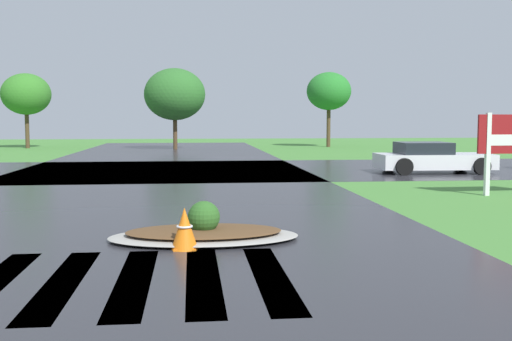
% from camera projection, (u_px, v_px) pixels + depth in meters
% --- Properties ---
extents(asphalt_roadway, '(11.56, 80.00, 0.01)m').
position_uv_depth(asphalt_roadway, '(131.00, 224.00, 12.18)').
color(asphalt_roadway, '#2B2B30').
rests_on(asphalt_roadway, ground).
extents(asphalt_cross_road, '(90.00, 10.41, 0.01)m').
position_uv_depth(asphalt_cross_road, '(161.00, 170.00, 24.71)').
color(asphalt_cross_road, '#2B2B30').
rests_on(asphalt_cross_road, ground).
extents(crosswalk_stripes, '(4.95, 3.49, 0.01)m').
position_uv_depth(crosswalk_stripes, '(99.00, 281.00, 7.94)').
color(crosswalk_stripes, white).
rests_on(crosswalk_stripes, ground).
extents(median_island, '(3.31, 1.83, 0.68)m').
position_uv_depth(median_island, '(204.00, 232.00, 10.63)').
color(median_island, '#9E9B93').
rests_on(median_island, ground).
extents(car_blue_compact, '(4.40, 2.31, 1.18)m').
position_uv_depth(car_blue_compact, '(431.00, 158.00, 23.55)').
color(car_blue_compact, silver).
rests_on(car_blue_compact, ground).
extents(traffic_cone, '(0.44, 0.44, 0.68)m').
position_uv_depth(traffic_cone, '(185.00, 229.00, 9.83)').
color(traffic_cone, orange).
rests_on(traffic_cone, ground).
extents(background_treeline, '(37.51, 7.02, 6.39)m').
position_uv_depth(background_treeline, '(36.00, 89.00, 41.57)').
color(background_treeline, '#4C3823').
rests_on(background_treeline, ground).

